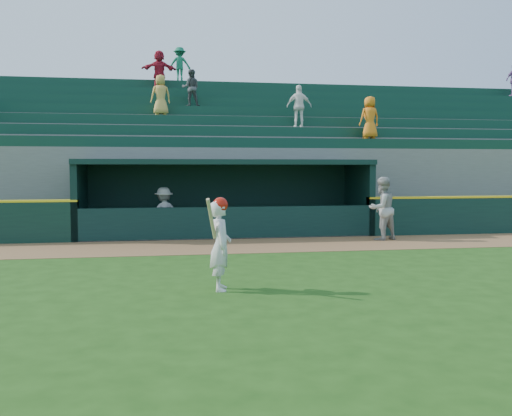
% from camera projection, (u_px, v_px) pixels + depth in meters
% --- Properties ---
extents(ground, '(120.00, 120.00, 0.00)m').
position_uv_depth(ground, '(270.00, 279.00, 11.22)').
color(ground, '#1F4511').
rests_on(ground, ground).
extents(warning_track, '(40.00, 3.00, 0.01)m').
position_uv_depth(warning_track, '(236.00, 246.00, 16.04)').
color(warning_track, brown).
rests_on(warning_track, ground).
extents(dugout_player_front, '(1.13, 1.02, 1.92)m').
position_uv_depth(dugout_player_front, '(382.00, 209.00, 17.30)').
color(dugout_player_front, '#A5A5A0').
rests_on(dugout_player_front, ground).
extents(dugout_player_inside, '(1.17, 0.93, 1.59)m').
position_uv_depth(dugout_player_inside, '(164.00, 213.00, 17.74)').
color(dugout_player_inside, '#9A9995').
rests_on(dugout_player_inside, ground).
extents(dugout, '(9.40, 2.80, 2.46)m').
position_uv_depth(dugout, '(224.00, 193.00, 19.00)').
color(dugout, '#63635E').
rests_on(dugout, ground).
extents(stands, '(34.50, 6.25, 7.45)m').
position_uv_depth(stands, '(212.00, 163.00, 23.42)').
color(stands, slate).
rests_on(stands, ground).
extents(batter_at_plate, '(0.52, 0.78, 1.69)m').
position_uv_depth(batter_at_plate, '(220.00, 243.00, 10.18)').
color(batter_at_plate, silver).
rests_on(batter_at_plate, ground).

